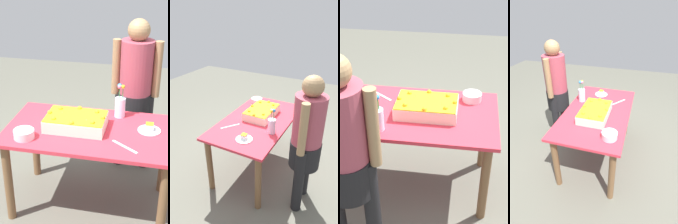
{
  "view_description": "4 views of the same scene",
  "coord_description": "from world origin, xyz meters",
  "views": [
    {
      "loc": [
        0.46,
        -2.35,
        2.03
      ],
      "look_at": [
        -0.06,
        0.04,
        0.87
      ],
      "focal_mm": 55.0,
      "sensor_mm": 36.0,
      "label": 1
    },
    {
      "loc": [
        2.13,
        1.07,
        2.05
      ],
      "look_at": [
        -0.0,
        -0.05,
        0.83
      ],
      "focal_mm": 35.0,
      "sensor_mm": 36.0,
      "label": 2
    },
    {
      "loc": [
        -0.43,
        2.25,
        2.17
      ],
      "look_at": [
        -0.11,
        0.08,
        0.79
      ],
      "focal_mm": 55.0,
      "sensor_mm": 36.0,
      "label": 3
    },
    {
      "loc": [
        -1.79,
        -0.47,
        1.87
      ],
      "look_at": [
        -0.14,
        0.01,
        0.8
      ],
      "focal_mm": 28.0,
      "sensor_mm": 36.0,
      "label": 4
    }
  ],
  "objects": [
    {
      "name": "dining_table",
      "position": [
        0.0,
        0.0,
        0.61
      ],
      "size": [
        1.35,
        0.78,
        0.74
      ],
      "color": "#D03040",
      "rests_on": "ground_plane"
    },
    {
      "name": "cake_knife",
      "position": [
        0.29,
        -0.21,
        0.74
      ],
      "size": [
        0.2,
        0.16,
        0.0
      ],
      "primitive_type": "cube",
      "rotation": [
        0.0,
        0.0,
        5.65
      ],
      "color": "silver",
      "rests_on": "dining_table"
    },
    {
      "name": "flower_vase",
      "position": [
        0.19,
        0.28,
        0.84
      ],
      "size": [
        0.09,
        0.09,
        0.29
      ],
      "color": "white",
      "rests_on": "dining_table"
    },
    {
      "name": "ground_plane",
      "position": [
        0.0,
        0.0,
        0.0
      ],
      "size": [
        8.0,
        8.0,
        0.0
      ],
      "primitive_type": "plane",
      "color": "#5D5D51"
    },
    {
      "name": "fruit_bowl",
      "position": [
        -0.47,
        -0.24,
        0.77
      ],
      "size": [
        0.16,
        0.16,
        0.07
      ],
      "primitive_type": "cylinder",
      "color": "silver",
      "rests_on": "dining_table"
    },
    {
      "name": "person_standing",
      "position": [
        0.29,
        0.69,
        0.85
      ],
      "size": [
        0.45,
        0.31,
        1.49
      ],
      "rotation": [
        0.0,
        0.0,
        -1.57
      ],
      "color": "black",
      "rests_on": "ground_plane"
    },
    {
      "name": "serving_plate_with_slice",
      "position": [
        0.45,
        0.07,
        0.76
      ],
      "size": [
        0.18,
        0.18,
        0.06
      ],
      "color": "white",
      "rests_on": "dining_table"
    },
    {
      "name": "sheet_cake",
      "position": [
        -0.12,
        -0.0,
        0.79
      ],
      "size": [
        0.47,
        0.31,
        0.13
      ],
      "color": "#F7E6CA",
      "rests_on": "dining_table"
    }
  ]
}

